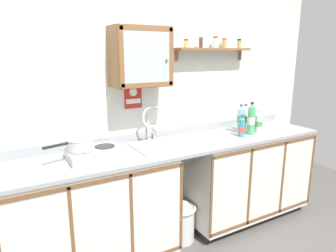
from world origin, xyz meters
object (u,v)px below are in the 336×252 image
bottle_water_clear_1 (258,122)px  bottle_juice_amber_4 (253,121)px  hot_plate_stove (94,154)px  warning_sign (133,95)px  sink (160,146)px  bottle_opaque_white_3 (245,119)px  bottle_water_blue_0 (241,119)px  trash_bin (180,222)px  wall_cabinet (141,57)px  bottle_soda_green_5 (251,119)px  saucepan (80,143)px  bottle_detergent_teal_2 (242,127)px

bottle_water_clear_1 → bottle_juice_amber_4: bottle_water_clear_1 is taller
hot_plate_stove → warning_sign: warning_sign is taller
bottle_juice_amber_4 → sink: bearing=-178.8°
bottle_opaque_white_3 → warning_sign: bearing=169.0°
hot_plate_stove → bottle_water_blue_0: size_ratio=1.35×
hot_plate_stove → bottle_water_blue_0: (1.55, 0.02, 0.10)m
warning_sign → trash_bin: 1.30m
bottle_water_clear_1 → trash_bin: 1.29m
wall_cabinet → trash_bin: (0.30, -0.19, -1.56)m
bottle_soda_green_5 → trash_bin: size_ratio=0.96×
saucepan → bottle_opaque_white_3: 1.74m
bottle_water_clear_1 → bottle_soda_green_5: size_ratio=0.71×
bottle_opaque_white_3 → bottle_detergent_teal_2: bearing=-141.4°
bottle_water_blue_0 → wall_cabinet: size_ratio=0.60×
bottle_water_blue_0 → bottle_soda_green_5: size_ratio=0.91×
sink → bottle_juice_amber_4: sink is taller
bottle_juice_amber_4 → trash_bin: 1.32m
bottle_water_blue_0 → bottle_detergent_teal_2: (-0.09, -0.11, -0.05)m
bottle_detergent_teal_2 → trash_bin: 1.11m
bottle_water_blue_0 → sink: bearing=178.8°
hot_plate_stove → bottle_opaque_white_3: (1.64, 0.06, 0.10)m
bottle_soda_green_5 → trash_bin: 1.24m
bottle_water_blue_0 → bottle_soda_green_5: bearing=-56.2°
bottle_water_blue_0 → bottle_water_clear_1: size_ratio=1.27×
bottle_opaque_white_3 → trash_bin: bottle_opaque_white_3 is taller
bottle_soda_green_5 → wall_cabinet: bearing=168.8°
bottle_juice_amber_4 → bottle_soda_green_5: 0.22m
wall_cabinet → bottle_juice_amber_4: bearing=-3.9°
sink → warning_sign: (-0.14, 0.24, 0.44)m
bottle_water_blue_0 → warning_sign: size_ratio=1.25×
sink → warning_sign: 0.52m
saucepan → bottle_detergent_teal_2: bearing=-4.0°
bottle_water_clear_1 → wall_cabinet: size_ratio=0.47×
bottle_opaque_white_3 → wall_cabinet: bearing=175.1°
trash_bin → hot_plate_stove: bearing=177.3°
bottle_detergent_teal_2 → bottle_soda_green_5: bearing=8.6°
sink → warning_sign: bearing=120.8°
wall_cabinet → saucepan: bearing=-167.4°
bottle_soda_green_5 → warning_sign: bearing=162.9°
warning_sign → bottle_water_clear_1: bearing=-15.2°
bottle_juice_amber_4 → trash_bin: bearing=-173.9°
sink → bottle_juice_amber_4: 1.17m
bottle_juice_amber_4 → bottle_soda_green_5: bottle_soda_green_5 is taller
hot_plate_stove → bottle_juice_amber_4: size_ratio=1.86×
bottle_water_clear_1 → sink: bearing=174.9°
bottle_water_blue_0 → bottle_juice_amber_4: bearing=11.1°
hot_plate_stove → wall_cabinet: 0.90m
bottle_water_blue_0 → wall_cabinet: bearing=172.9°
bottle_water_blue_0 → trash_bin: 1.20m
hot_plate_stove → bottle_water_clear_1: (1.72, -0.06, 0.07)m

